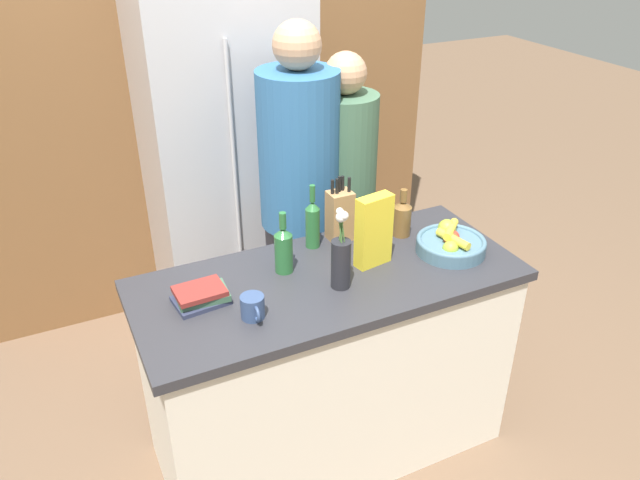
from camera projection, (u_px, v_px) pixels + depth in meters
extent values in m
plane|color=brown|center=(328.00, 442.00, 2.89)|extent=(14.00, 14.00, 0.00)
cube|color=silver|center=(328.00, 369.00, 2.68)|extent=(1.47, 0.64, 0.88)
cube|color=#2D2D33|center=(329.00, 280.00, 2.46)|extent=(1.53, 0.66, 0.04)
cube|color=brown|center=(208.00, 84.00, 3.45)|extent=(2.73, 0.12, 2.60)
cube|color=#B7B7BC|center=(227.00, 155.00, 3.29)|extent=(0.81, 0.60, 2.03)
cylinder|color=#B7B7BC|center=(234.00, 159.00, 2.97)|extent=(0.02, 0.02, 1.12)
cylinder|color=slate|center=(451.00, 246.00, 2.60)|extent=(0.29, 0.29, 0.05)
torus|color=slate|center=(451.00, 241.00, 2.58)|extent=(0.29, 0.29, 0.02)
sphere|color=#99B233|center=(447.00, 228.00, 2.64)|extent=(0.08, 0.08, 0.08)
sphere|color=#C64C23|center=(452.00, 241.00, 2.58)|extent=(0.07, 0.07, 0.07)
sphere|color=red|center=(452.00, 238.00, 2.61)|extent=(0.07, 0.07, 0.07)
sphere|color=#99B233|center=(450.00, 249.00, 2.53)|extent=(0.07, 0.07, 0.07)
cylinder|color=yellow|center=(453.00, 239.00, 2.55)|extent=(0.07, 0.17, 0.03)
cylinder|color=yellow|center=(451.00, 229.00, 2.60)|extent=(0.13, 0.13, 0.03)
cube|color=#A87A4C|center=(340.00, 216.00, 2.66)|extent=(0.10, 0.09, 0.22)
cylinder|color=black|center=(332.00, 188.00, 2.58)|extent=(0.01, 0.01, 0.07)
cylinder|color=black|center=(337.00, 187.00, 2.58)|extent=(0.01, 0.01, 0.08)
cylinder|color=black|center=(339.00, 185.00, 2.60)|extent=(0.01, 0.01, 0.08)
cylinder|color=black|center=(343.00, 184.00, 2.61)|extent=(0.01, 0.01, 0.07)
cylinder|color=black|center=(349.00, 186.00, 2.60)|extent=(0.01, 0.01, 0.07)
cylinder|color=#232328|center=(341.00, 264.00, 2.34)|extent=(0.08, 0.08, 0.20)
cylinder|color=#477538|center=(342.00, 229.00, 2.26)|extent=(0.01, 0.01, 0.10)
sphere|color=white|center=(343.00, 217.00, 2.24)|extent=(0.04, 0.04, 0.04)
cylinder|color=#477538|center=(342.00, 227.00, 2.27)|extent=(0.02, 0.01, 0.11)
sphere|color=white|center=(342.00, 213.00, 2.25)|extent=(0.02, 0.02, 0.02)
cylinder|color=#477538|center=(341.00, 226.00, 2.26)|extent=(0.01, 0.01, 0.12)
sphere|color=white|center=(341.00, 211.00, 2.23)|extent=(0.03, 0.03, 0.03)
cylinder|color=#477538|center=(340.00, 230.00, 2.26)|extent=(0.01, 0.02, 0.10)
sphere|color=white|center=(340.00, 217.00, 2.23)|extent=(0.04, 0.04, 0.04)
cylinder|color=#477538|center=(343.00, 229.00, 2.25)|extent=(0.02, 0.01, 0.11)
sphere|color=white|center=(344.00, 216.00, 2.22)|extent=(0.03, 0.03, 0.03)
cube|color=yellow|center=(374.00, 231.00, 2.46)|extent=(0.16, 0.08, 0.30)
cylinder|color=#334770|center=(253.00, 307.00, 2.19)|extent=(0.09, 0.09, 0.09)
torus|color=#334770|center=(257.00, 314.00, 2.15)|extent=(0.01, 0.06, 0.06)
cube|color=#2D334C|center=(201.00, 300.00, 2.29)|extent=(0.20, 0.16, 0.02)
cube|color=#3D6047|center=(202.00, 295.00, 2.28)|extent=(0.19, 0.14, 0.02)
cube|color=maroon|center=(200.00, 291.00, 2.26)|extent=(0.18, 0.14, 0.02)
cylinder|color=#286633|center=(313.00, 228.00, 2.61)|extent=(0.06, 0.06, 0.18)
cone|color=#286633|center=(312.00, 205.00, 2.56)|extent=(0.06, 0.06, 0.03)
cylinder|color=#286633|center=(312.00, 194.00, 2.53)|extent=(0.02, 0.02, 0.07)
cylinder|color=brown|center=(402.00, 221.00, 2.71)|extent=(0.08, 0.08, 0.13)
cone|color=brown|center=(403.00, 204.00, 2.67)|extent=(0.08, 0.08, 0.03)
cylinder|color=brown|center=(404.00, 196.00, 2.65)|extent=(0.03, 0.03, 0.06)
cylinder|color=#286633|center=(284.00, 253.00, 2.44)|extent=(0.07, 0.07, 0.16)
cone|color=#286633|center=(283.00, 232.00, 2.39)|extent=(0.07, 0.07, 0.03)
cylinder|color=#286633|center=(283.00, 221.00, 2.37)|extent=(0.03, 0.03, 0.07)
cube|color=#383842|center=(301.00, 296.00, 3.18)|extent=(0.29, 0.20, 0.86)
cylinder|color=#2D6093|center=(299.00, 150.00, 2.79)|extent=(0.37, 0.37, 0.72)
sphere|color=tan|center=(297.00, 45.00, 2.57)|extent=(0.21, 0.21, 0.21)
cube|color=#383842|center=(341.00, 289.00, 3.30)|extent=(0.29, 0.25, 0.79)
cylinder|color=#42664C|center=(344.00, 162.00, 2.95)|extent=(0.31, 0.31, 0.65)
sphere|color=tan|center=(346.00, 73.00, 2.75)|extent=(0.19, 0.19, 0.19)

